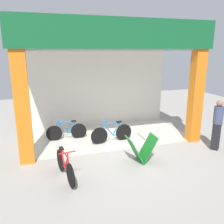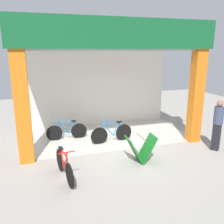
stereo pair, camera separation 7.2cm
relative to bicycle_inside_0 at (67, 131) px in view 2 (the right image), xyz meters
name	(u,v)px [view 2 (the right image)]	position (x,y,z in m)	size (l,w,h in m)	color
ground_plane	(118,150)	(1.55, -1.49, -0.33)	(20.52, 20.52, 0.00)	#9E9991
shop_facade	(106,78)	(1.55, 0.03, 1.93)	(6.46, 3.25, 4.22)	beige
bicycle_inside_0	(67,131)	(0.00, 0.00, 0.00)	(1.51, 0.41, 0.83)	black
bicycle_inside_1	(112,133)	(1.54, -0.76, 0.02)	(1.60, 0.44, 0.88)	black
bicycle_parked_0	(64,166)	(-0.39, -2.78, 0.01)	(0.43, 1.55, 0.86)	black
sandwich_board_sign	(141,149)	(1.92, -2.49, 0.07)	(0.88, 0.56, 0.82)	#197226
pedestrian_1	(218,125)	(4.72, -2.40, 0.54)	(0.43, 0.43, 1.71)	black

